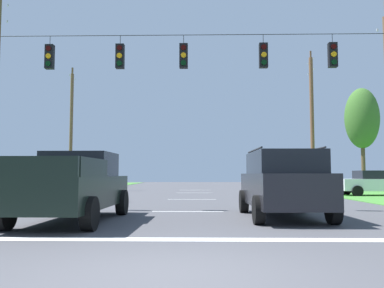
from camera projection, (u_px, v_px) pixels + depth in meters
The scene contains 14 objects.
ground_plane at pixel (166, 275), 5.24m from camera, with size 120.00×120.00×0.00m, color #47474C.
stop_bar_stripe at pixel (178, 239), 8.05m from camera, with size 15.35×0.45×0.01m, color white.
lane_dash_0 at pixel (188, 211), 14.03m from camera, with size 0.15×2.50×0.01m, color white.
lane_dash_1 at pixel (192, 199), 20.72m from camera, with size 0.15×2.50×0.01m, color white.
lane_dash_2 at pixel (194, 193), 27.91m from camera, with size 0.15×2.50×0.01m, color white.
lane_dash_3 at pixel (195, 190), 32.68m from camera, with size 0.15×2.50×0.01m, color white.
overhead_signal_span at pixel (189, 99), 15.32m from camera, with size 17.75×0.31×7.34m.
pickup_truck at pixel (74, 186), 11.26m from camera, with size 2.32×5.42×1.95m.
suv_black at pixel (282, 182), 12.09m from camera, with size 2.25×4.82×2.05m.
distant_car_crossing_white at pixel (375, 183), 24.26m from camera, with size 4.31×2.05×1.52m.
distant_car_oncoming at pixel (42, 181), 28.98m from camera, with size 2.03×4.31×1.52m.
utility_pole_far_right at pixel (312, 120), 32.71m from camera, with size 0.32×1.75×11.46m.
utility_pole_far_left at pixel (71, 129), 32.93m from camera, with size 0.26×1.57×10.13m.
tree_roadside_right at pixel (362, 119), 30.62m from camera, with size 2.54×2.54×7.88m.
Camera 1 is at (0.45, -5.34, 1.32)m, focal length 37.55 mm.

